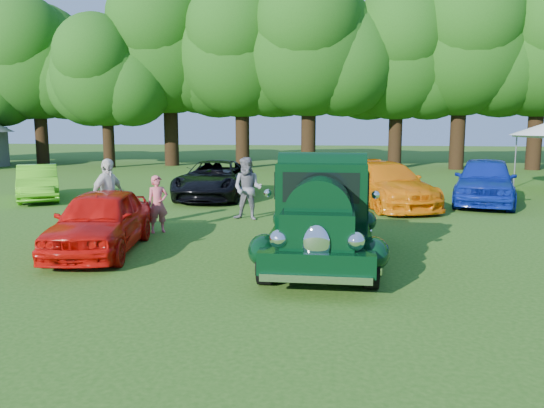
# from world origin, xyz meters

# --- Properties ---
(ground) EXTENTS (120.00, 120.00, 0.00)m
(ground) POSITION_xyz_m (0.00, 0.00, 0.00)
(ground) COLOR #245113
(ground) RESTS_ON ground
(hero_pickup) EXTENTS (2.46, 5.29, 2.07)m
(hero_pickup) POSITION_xyz_m (1.74, 0.77, 0.90)
(hero_pickup) COLOR black
(hero_pickup) RESTS_ON ground
(red_convertible) EXTENTS (2.24, 4.28, 1.39)m
(red_convertible) POSITION_xyz_m (-3.16, 0.91, 0.70)
(red_convertible) COLOR red
(red_convertible) RESTS_ON ground
(back_car_lime) EXTENTS (3.22, 4.09, 1.30)m
(back_car_lime) POSITION_xyz_m (-9.10, 8.28, 0.65)
(back_car_lime) COLOR #47AF17
(back_car_lime) RESTS_ON ground
(back_car_black) EXTENTS (2.45, 5.18, 1.43)m
(back_car_black) POSITION_xyz_m (-2.67, 9.59, 0.71)
(back_car_black) COLOR black
(back_car_black) RESTS_ON ground
(back_car_orange) EXTENTS (3.86, 5.64, 1.52)m
(back_car_orange) POSITION_xyz_m (3.60, 8.38, 0.76)
(back_car_orange) COLOR orange
(back_car_orange) RESTS_ON ground
(back_car_blue) EXTENTS (3.16, 5.24, 1.67)m
(back_car_blue) POSITION_xyz_m (7.14, 9.35, 0.83)
(back_car_blue) COLOR #0D2398
(back_car_blue) RESTS_ON ground
(spectator_pink) EXTENTS (0.65, 0.61, 1.50)m
(spectator_pink) POSITION_xyz_m (-2.61, 3.10, 0.75)
(spectator_pink) COLOR #C9535D
(spectator_pink) RESTS_ON ground
(spectator_grey) EXTENTS (1.01, 0.85, 1.85)m
(spectator_grey) POSITION_xyz_m (-0.61, 5.23, 0.93)
(spectator_grey) COLOR slate
(spectator_grey) RESTS_ON ground
(spectator_white) EXTENTS (0.82, 1.22, 1.93)m
(spectator_white) POSITION_xyz_m (-3.93, 3.02, 0.96)
(spectator_white) COLOR silver
(spectator_white) RESTS_ON ground
(tree_line) EXTENTS (64.90, 10.69, 12.35)m
(tree_line) POSITION_xyz_m (3.15, 23.85, 7.12)
(tree_line) COLOR black
(tree_line) RESTS_ON ground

